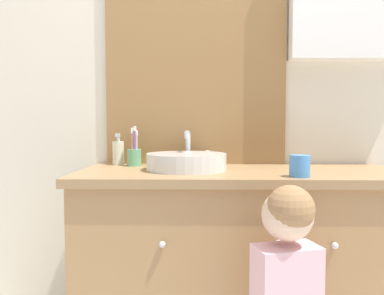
% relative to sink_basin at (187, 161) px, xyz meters
% --- Properties ---
extents(wall_back, '(3.20, 0.18, 2.50)m').
position_rel_sink_basin_xyz_m(wall_back, '(0.26, 0.28, 0.41)').
color(wall_back, beige).
rests_on(wall_back, ground_plane).
extents(vanity_counter, '(1.37, 0.55, 0.84)m').
position_rel_sink_basin_xyz_m(vanity_counter, '(0.23, -0.02, -0.46)').
color(vanity_counter, '#A37A4C').
rests_on(vanity_counter, ground_plane).
extents(sink_basin, '(0.34, 0.40, 0.17)m').
position_rel_sink_basin_xyz_m(sink_basin, '(0.00, 0.00, 0.00)').
color(sink_basin, silver).
rests_on(sink_basin, vanity_counter).
extents(toothbrush_holder, '(0.06, 0.06, 0.19)m').
position_rel_sink_basin_xyz_m(toothbrush_holder, '(-0.25, 0.14, 0.01)').
color(toothbrush_holder, '#66B27F').
rests_on(toothbrush_holder, vanity_counter).
extents(soap_dispenser, '(0.05, 0.05, 0.15)m').
position_rel_sink_basin_xyz_m(soap_dispenser, '(-0.34, 0.19, 0.02)').
color(soap_dispenser, beige).
rests_on(soap_dispenser, vanity_counter).
extents(child_figure, '(0.22, 0.43, 0.85)m').
position_rel_sink_basin_xyz_m(child_figure, '(0.33, -0.46, -0.37)').
color(child_figure, slate).
rests_on(child_figure, ground_plane).
extents(drinking_cup, '(0.08, 0.08, 0.08)m').
position_rel_sink_basin_xyz_m(drinking_cup, '(0.43, -0.21, 0.00)').
color(drinking_cup, '#4789D1').
rests_on(drinking_cup, vanity_counter).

